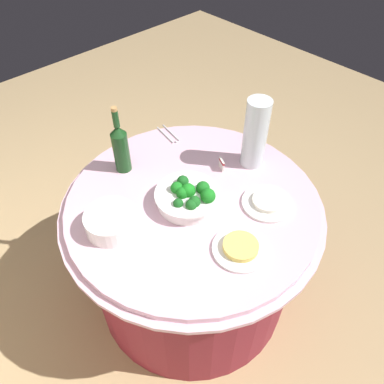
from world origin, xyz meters
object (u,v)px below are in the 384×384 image
object	(u,v)px
food_plate_rice	(267,202)
serving_tongs	(169,135)
label_placard_front	(222,164)
wine_bottle	(120,147)
food_plate_noodles	(240,248)
broccoli_bowl	(189,197)
plate_stack	(111,222)
decorative_fruit_vase	(255,137)

from	to	relation	value
food_plate_rice	serving_tongs	bearing A→B (deg)	-1.25
label_placard_front	wine_bottle	bearing A→B (deg)	46.03
serving_tongs	food_plate_noodles	xyz separation A→B (m)	(-0.74, 0.28, 0.01)
serving_tongs	broccoli_bowl	bearing A→B (deg)	148.87
plate_stack	food_plate_noodles	world-z (taller)	plate_stack
wine_bottle	decorative_fruit_vase	xyz separation A→B (m)	(-0.39, -0.47, 0.02)
plate_stack	serving_tongs	size ratio (longest dim) A/B	1.25
wine_bottle	food_plate_noodles	bearing A→B (deg)	-176.33
broccoli_bowl	food_plate_noodles	distance (m)	0.32
label_placard_front	broccoli_bowl	bearing A→B (deg)	102.07
plate_stack	food_plate_rice	xyz separation A→B (m)	(-0.35, -0.56, -0.03)
wine_bottle	food_plate_noodles	xyz separation A→B (m)	(-0.69, -0.04, -0.12)
decorative_fruit_vase	food_plate_noodles	size ratio (longest dim) A/B	1.55
broccoli_bowl	label_placard_front	bearing A→B (deg)	-77.93
plate_stack	food_plate_noodles	distance (m)	0.52
food_plate_noodles	serving_tongs	bearing A→B (deg)	-20.65
wine_bottle	label_placard_front	distance (m)	0.47
plate_stack	food_plate_rice	world-z (taller)	plate_stack
plate_stack	broccoli_bowl	bearing A→B (deg)	-109.99
food_plate_noodles	label_placard_front	xyz separation A→B (m)	(0.37, -0.29, 0.02)
broccoli_bowl	plate_stack	distance (m)	0.34
decorative_fruit_vase	plate_stack	bearing A→B (deg)	80.18
food_plate_rice	label_placard_front	distance (m)	0.29
plate_stack	label_placard_front	xyz separation A→B (m)	(-0.06, -0.58, -0.01)
decorative_fruit_vase	food_plate_rice	xyz separation A→B (m)	(-0.23, 0.16, -0.14)
serving_tongs	label_placard_front	bearing A→B (deg)	-178.75
decorative_fruit_vase	label_placard_front	distance (m)	0.19
serving_tongs	food_plate_rice	size ratio (longest dim) A/B	0.76
broccoli_bowl	food_plate_noodles	xyz separation A→B (m)	(-0.31, 0.02, -0.03)
decorative_fruit_vase	food_plate_noodles	xyz separation A→B (m)	(-0.30, 0.43, -0.14)
broccoli_bowl	serving_tongs	xyz separation A→B (m)	(0.43, -0.26, -0.04)
serving_tongs	food_plate_noodles	world-z (taller)	food_plate_noodles
wine_bottle	decorative_fruit_vase	size ratio (longest dim) A/B	0.99
decorative_fruit_vase	food_plate_rice	size ratio (longest dim) A/B	1.55
broccoli_bowl	label_placard_front	distance (m)	0.27
broccoli_bowl	plate_stack	size ratio (longest dim) A/B	1.33
food_plate_rice	broccoli_bowl	bearing A→B (deg)	45.88
food_plate_noodles	plate_stack	bearing A→B (deg)	34.46
plate_stack	wine_bottle	xyz separation A→B (m)	(0.26, -0.25, 0.09)
broccoli_bowl	wine_bottle	world-z (taller)	wine_bottle
broccoli_bowl	label_placard_front	xyz separation A→B (m)	(0.06, -0.27, -0.01)
food_plate_noodles	label_placard_front	size ratio (longest dim) A/B	4.00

